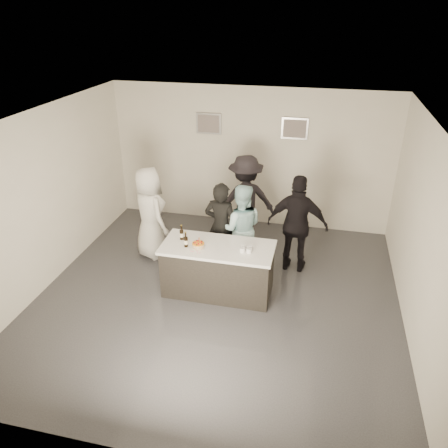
# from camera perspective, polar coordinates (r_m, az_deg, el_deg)

# --- Properties ---
(floor) EXTENTS (6.00, 6.00, 0.00)m
(floor) POSITION_cam_1_polar(r_m,az_deg,el_deg) (7.53, -0.87, -9.53)
(floor) COLOR #3D3D42
(floor) RESTS_ON ground
(ceiling) EXTENTS (6.00, 6.00, 0.00)m
(ceiling) POSITION_cam_1_polar(r_m,az_deg,el_deg) (6.23, -1.06, 13.25)
(ceiling) COLOR white
(wall_back) EXTENTS (6.00, 0.04, 3.00)m
(wall_back) POSITION_cam_1_polar(r_m,az_deg,el_deg) (9.47, 3.45, 8.60)
(wall_back) COLOR silver
(wall_back) RESTS_ON ground
(wall_front) EXTENTS (6.00, 0.04, 3.00)m
(wall_front) POSITION_cam_1_polar(r_m,az_deg,el_deg) (4.39, -10.79, -16.33)
(wall_front) COLOR silver
(wall_front) RESTS_ON ground
(wall_left) EXTENTS (0.04, 6.00, 3.00)m
(wall_left) POSITION_cam_1_polar(r_m,az_deg,el_deg) (7.96, -22.46, 2.86)
(wall_left) COLOR silver
(wall_left) RESTS_ON ground
(wall_right) EXTENTS (0.04, 6.00, 3.00)m
(wall_right) POSITION_cam_1_polar(r_m,az_deg,el_deg) (6.76, 24.59, -1.83)
(wall_right) COLOR silver
(wall_right) RESTS_ON ground
(picture_left) EXTENTS (0.54, 0.04, 0.44)m
(picture_left) POSITION_cam_1_polar(r_m,az_deg,el_deg) (9.43, -2.00, 12.98)
(picture_left) COLOR #B2B2B7
(picture_left) RESTS_ON wall_back
(picture_right) EXTENTS (0.54, 0.04, 0.44)m
(picture_right) POSITION_cam_1_polar(r_m,az_deg,el_deg) (9.15, 9.23, 12.21)
(picture_right) COLOR #B2B2B7
(picture_right) RESTS_ON wall_back
(bar_counter) EXTENTS (1.86, 0.86, 0.90)m
(bar_counter) POSITION_cam_1_polar(r_m,az_deg,el_deg) (7.42, -0.79, -5.92)
(bar_counter) COLOR white
(bar_counter) RESTS_ON ground
(cake) EXTENTS (0.20, 0.20, 0.07)m
(cake) POSITION_cam_1_polar(r_m,az_deg,el_deg) (7.14, -3.38, -2.79)
(cake) COLOR orange
(cake) RESTS_ON bar_counter
(beer_bottle_a) EXTENTS (0.07, 0.07, 0.26)m
(beer_bottle_a) POSITION_cam_1_polar(r_m,az_deg,el_deg) (7.36, -5.57, -1.11)
(beer_bottle_a) COLOR black
(beer_bottle_a) RESTS_ON bar_counter
(beer_bottle_b) EXTENTS (0.07, 0.07, 0.26)m
(beer_bottle_b) POSITION_cam_1_polar(r_m,az_deg,el_deg) (7.13, -5.01, -2.04)
(beer_bottle_b) COLOR black
(beer_bottle_b) RESTS_ON bar_counter
(tumbler_cluster) EXTENTS (0.19, 0.19, 0.08)m
(tumbler_cluster) POSITION_cam_1_polar(r_m,az_deg,el_deg) (7.04, 2.92, -3.23)
(tumbler_cluster) COLOR #C48612
(tumbler_cluster) RESTS_ON bar_counter
(candles) EXTENTS (0.24, 0.08, 0.01)m
(candles) POSITION_cam_1_polar(r_m,az_deg,el_deg) (7.03, -3.77, -3.65)
(candles) COLOR pink
(candles) RESTS_ON bar_counter
(person_main_black) EXTENTS (0.67, 0.49, 1.71)m
(person_main_black) POSITION_cam_1_polar(r_m,az_deg,el_deg) (7.88, -0.38, -0.41)
(person_main_black) COLOR black
(person_main_black) RESTS_ON ground
(person_main_blue) EXTENTS (0.91, 0.76, 1.67)m
(person_main_blue) POSITION_cam_1_polar(r_m,az_deg,el_deg) (7.90, 2.19, -0.50)
(person_main_blue) COLOR #AFDFE6
(person_main_blue) RESTS_ON ground
(person_guest_left) EXTENTS (1.05, 1.01, 1.81)m
(person_guest_left) POSITION_cam_1_polar(r_m,az_deg,el_deg) (8.41, -9.66, 1.42)
(person_guest_left) COLOR silver
(person_guest_left) RESTS_ON ground
(person_guest_right) EXTENTS (1.12, 0.53, 1.85)m
(person_guest_right) POSITION_cam_1_polar(r_m,az_deg,el_deg) (7.92, 9.56, -0.07)
(person_guest_right) COLOR black
(person_guest_right) RESTS_ON ground
(person_guest_back) EXTENTS (1.39, 1.12, 1.87)m
(person_guest_back) POSITION_cam_1_polar(r_m,az_deg,el_deg) (8.75, 2.79, 3.07)
(person_guest_back) COLOR black
(person_guest_back) RESTS_ON ground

